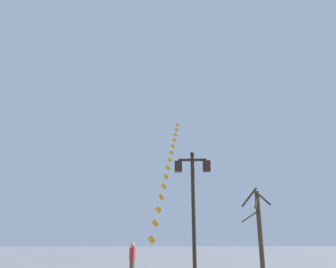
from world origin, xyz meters
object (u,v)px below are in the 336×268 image
at_px(kite_train, 168,167).
at_px(kite_flyer, 132,259).
at_px(bare_tree, 259,227).
at_px(twin_lantern_lamp_post, 193,193).

bearing_deg(kite_train, kite_flyer, -96.66).
height_order(kite_train, kite_flyer, kite_train).
distance_m(kite_train, bare_tree, 12.77).
bearing_deg(kite_flyer, bare_tree, -75.59).
bearing_deg(kite_train, twin_lantern_lamp_post, -84.10).
relative_size(kite_flyer, bare_tree, 0.37).
distance_m(twin_lantern_lamp_post, kite_train, 17.46).
bearing_deg(kite_flyer, twin_lantern_lamp_post, -145.58).
relative_size(twin_lantern_lamp_post, bare_tree, 1.08).
height_order(kite_train, bare_tree, kite_train).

